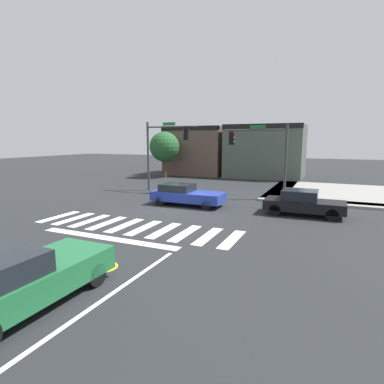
% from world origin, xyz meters
% --- Properties ---
extents(ground_plane, '(120.00, 120.00, 0.00)m').
position_xyz_m(ground_plane, '(0.00, 0.00, 0.00)').
color(ground_plane, '#232628').
extents(crosswalk_near, '(10.30, 2.72, 0.01)m').
position_xyz_m(crosswalk_near, '(0.00, -4.50, 0.00)').
color(crosswalk_near, silver).
rests_on(crosswalk_near, ground_plane).
extents(bike_detector_marking, '(1.05, 1.05, 0.01)m').
position_xyz_m(bike_detector_marking, '(1.83, -9.06, 0.00)').
color(bike_detector_marking, yellow).
rests_on(bike_detector_marking, ground_plane).
extents(curb_corner_northeast, '(10.00, 10.60, 0.15)m').
position_xyz_m(curb_corner_northeast, '(8.49, 9.42, 0.07)').
color(curb_corner_northeast, gray).
rests_on(curb_corner_northeast, ground_plane).
extents(storefront_row, '(15.73, 5.93, 5.78)m').
position_xyz_m(storefront_row, '(-2.10, 18.91, 2.89)').
color(storefront_row, brown).
rests_on(storefront_row, ground_plane).
extents(traffic_signal_northeast, '(4.57, 0.32, 5.24)m').
position_xyz_m(traffic_signal_northeast, '(3.78, 5.82, 3.62)').
color(traffic_signal_northeast, '#383A3D').
rests_on(traffic_signal_northeast, ground_plane).
extents(traffic_signal_northwest, '(4.45, 0.32, 5.55)m').
position_xyz_m(traffic_signal_northwest, '(-3.75, 5.45, 3.83)').
color(traffic_signal_northwest, '#383A3D').
rests_on(traffic_signal_northwest, ground_plane).
extents(car_black, '(4.24, 1.82, 1.40)m').
position_xyz_m(car_black, '(7.20, 1.31, 0.70)').
color(car_black, black).
rests_on(car_black, ground_plane).
extents(car_green, '(1.89, 4.72, 1.53)m').
position_xyz_m(car_green, '(1.75, -12.04, 0.78)').
color(car_green, '#1E6638').
rests_on(car_green, ground_plane).
extents(car_blue, '(4.59, 1.82, 1.34)m').
position_xyz_m(car_blue, '(0.11, 1.12, 0.69)').
color(car_blue, '#23389E').
rests_on(car_blue, ground_plane).
extents(roadside_tree, '(3.29, 3.29, 5.04)m').
position_xyz_m(roadside_tree, '(-8.50, 14.00, 3.38)').
color(roadside_tree, '#4C3823').
rests_on(roadside_tree, ground_plane).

